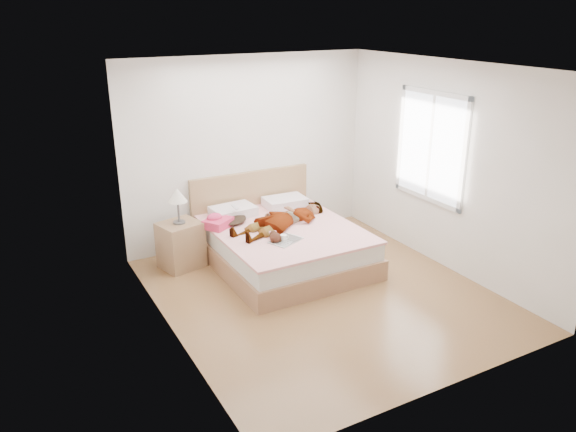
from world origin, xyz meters
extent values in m
plane|color=#532E1A|center=(0.00, 0.00, 0.00)|extent=(4.00, 4.00, 0.00)
imported|color=white|center=(0.04, 1.07, 0.62)|extent=(1.65, 1.03, 0.21)
ellipsoid|color=black|center=(-0.53, 1.52, 0.55)|extent=(0.55, 0.63, 0.08)
cube|color=silver|center=(-0.46, 1.47, 0.71)|extent=(0.08, 0.11, 0.06)
plane|color=white|center=(0.00, 0.00, 2.60)|extent=(4.00, 4.00, 0.00)
plane|color=white|center=(0.00, 2.00, 1.30)|extent=(3.60, 0.00, 3.60)
plane|color=beige|center=(0.00, -2.00, 1.30)|extent=(3.60, 0.00, 3.60)
plane|color=silver|center=(-1.80, 0.00, 1.30)|extent=(0.00, 4.00, 4.00)
plane|color=silver|center=(1.80, 0.00, 1.30)|extent=(0.00, 4.00, 4.00)
cube|color=white|center=(1.78, 0.30, 1.50)|extent=(0.02, 1.10, 1.30)
cube|color=silver|center=(1.78, -0.28, 1.50)|extent=(0.04, 0.06, 1.42)
cube|color=silver|center=(1.78, 0.88, 1.50)|extent=(0.04, 0.06, 1.42)
cube|color=silver|center=(1.78, 0.30, 0.82)|extent=(0.04, 1.22, 0.06)
cube|color=silver|center=(1.78, 0.30, 2.18)|extent=(0.04, 1.22, 0.06)
cube|color=silver|center=(1.77, 0.30, 1.50)|extent=(0.03, 0.04, 1.30)
cube|color=#8A603F|center=(0.00, 0.95, 0.13)|extent=(1.78, 2.08, 0.26)
cube|color=silver|center=(0.00, 0.95, 0.37)|extent=(1.70, 2.00, 0.22)
cube|color=white|center=(0.00, 0.95, 0.49)|extent=(1.74, 2.04, 0.03)
cube|color=olive|center=(0.00, 1.96, 0.50)|extent=(1.80, 0.07, 1.00)
cube|color=silver|center=(-0.40, 1.67, 0.57)|extent=(0.61, 0.44, 0.13)
cube|color=white|center=(0.40, 1.67, 0.57)|extent=(0.60, 0.43, 0.13)
cube|color=#D83A5D|center=(-0.74, 1.37, 0.57)|extent=(0.44, 0.42, 0.11)
ellipsoid|color=#D0386B|center=(-0.77, 1.41, 0.64)|extent=(0.23, 0.19, 0.10)
cube|color=white|center=(-0.19, 0.55, 0.52)|extent=(0.46, 0.40, 0.01)
cube|color=white|center=(-0.29, 0.51, 0.52)|extent=(0.28, 0.32, 0.02)
cube|color=#292929|center=(-0.10, 0.59, 0.52)|extent=(0.28, 0.32, 0.02)
cylinder|color=white|center=(-0.23, 0.55, 0.55)|extent=(0.08, 0.08, 0.09)
torus|color=white|center=(-0.19, 0.55, 0.56)|extent=(0.06, 0.02, 0.06)
cylinder|color=black|center=(-0.23, 0.55, 0.59)|extent=(0.07, 0.07, 0.00)
ellipsoid|color=black|center=(-0.32, 0.58, 0.57)|extent=(0.17, 0.18, 0.12)
ellipsoid|color=beige|center=(-0.33, 0.56, 0.58)|extent=(0.09, 0.10, 0.06)
sphere|color=black|center=(-0.31, 0.66, 0.58)|extent=(0.09, 0.09, 0.09)
sphere|color=pink|center=(-0.33, 0.70, 0.60)|extent=(0.03, 0.03, 0.03)
sphere|color=pink|center=(-0.27, 0.68, 0.60)|extent=(0.03, 0.03, 0.03)
ellipsoid|color=black|center=(-0.38, 0.55, 0.54)|extent=(0.04, 0.06, 0.03)
ellipsoid|color=black|center=(-0.28, 0.53, 0.54)|extent=(0.04, 0.06, 0.03)
cube|color=brown|center=(-1.21, 1.51, 0.30)|extent=(0.59, 0.55, 0.60)
cylinder|color=#494949|center=(-1.21, 1.51, 0.62)|extent=(0.19, 0.19, 0.02)
cylinder|color=#4D4D4D|center=(-1.21, 1.51, 0.77)|extent=(0.03, 0.03, 0.31)
cone|color=white|center=(-1.21, 1.51, 0.98)|extent=(0.29, 0.29, 0.18)
camera|label=1|loc=(-3.18, -4.96, 3.16)|focal=35.00mm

